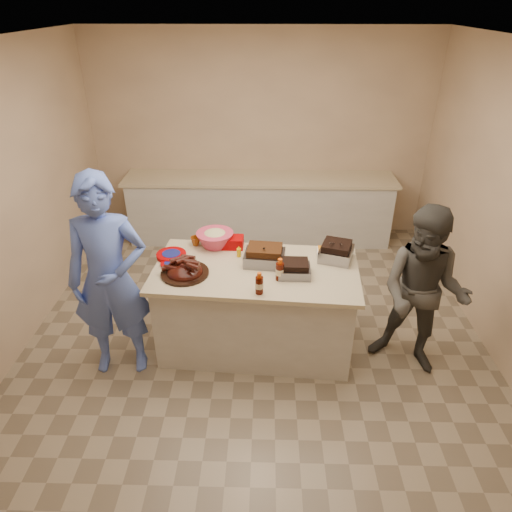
{
  "coord_description": "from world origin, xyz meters",
  "views": [
    {
      "loc": [
        0.09,
        -3.56,
        2.99
      ],
      "look_at": [
        0.0,
        -0.02,
        0.97
      ],
      "focal_mm": 32.0,
      "sensor_mm": 36.0,
      "label": 1
    }
  ],
  "objects_px": {
    "coleslaw_bowl": "(215,246)",
    "guest_blue": "(125,363)",
    "guest_gray": "(408,363)",
    "plastic_cup": "(196,245)",
    "mustard_bottle": "(239,256)",
    "rib_platter": "(185,274)",
    "island": "(256,343)",
    "bbq_bottle_a": "(259,293)",
    "bbq_bottle_b": "(279,280)",
    "roasting_pan": "(336,259)"
  },
  "relations": [
    {
      "from": "roasting_pan",
      "to": "guest_blue",
      "type": "bearing_deg",
      "value": -147.45
    },
    {
      "from": "island",
      "to": "guest_gray",
      "type": "height_order",
      "value": "island"
    },
    {
      "from": "guest_blue",
      "to": "guest_gray",
      "type": "height_order",
      "value": "guest_gray"
    },
    {
      "from": "bbq_bottle_b",
      "to": "guest_blue",
      "type": "bearing_deg",
      "value": -174.77
    },
    {
      "from": "rib_platter",
      "to": "bbq_bottle_b",
      "type": "relative_size",
      "value": 2.08
    },
    {
      "from": "plastic_cup",
      "to": "coleslaw_bowl",
      "type": "bearing_deg",
      "value": -4.3
    },
    {
      "from": "rib_platter",
      "to": "mustard_bottle",
      "type": "bearing_deg",
      "value": 35.3
    },
    {
      "from": "coleslaw_bowl",
      "to": "plastic_cup",
      "type": "relative_size",
      "value": 3.77
    },
    {
      "from": "roasting_pan",
      "to": "guest_blue",
      "type": "xyz_separation_m",
      "value": [
        -1.95,
        -0.5,
        -0.87
      ]
    },
    {
      "from": "island",
      "to": "mustard_bottle",
      "type": "height_order",
      "value": "mustard_bottle"
    },
    {
      "from": "roasting_pan",
      "to": "coleslaw_bowl",
      "type": "xyz_separation_m",
      "value": [
        -1.14,
        0.23,
        0.0
      ]
    },
    {
      "from": "rib_platter",
      "to": "roasting_pan",
      "type": "distance_m",
      "value": 1.39
    },
    {
      "from": "rib_platter",
      "to": "coleslaw_bowl",
      "type": "relative_size",
      "value": 1.18
    },
    {
      "from": "coleslaw_bowl",
      "to": "rib_platter",
      "type": "bearing_deg",
      "value": -112.19
    },
    {
      "from": "roasting_pan",
      "to": "coleslaw_bowl",
      "type": "bearing_deg",
      "value": -173.01
    },
    {
      "from": "coleslaw_bowl",
      "to": "roasting_pan",
      "type": "bearing_deg",
      "value": -11.3
    },
    {
      "from": "island",
      "to": "guest_blue",
      "type": "height_order",
      "value": "island"
    },
    {
      "from": "roasting_pan",
      "to": "bbq_bottle_b",
      "type": "xyz_separation_m",
      "value": [
        -0.53,
        -0.37,
        0.0
      ]
    },
    {
      "from": "bbq_bottle_b",
      "to": "plastic_cup",
      "type": "relative_size",
      "value": 2.14
    },
    {
      "from": "bbq_bottle_b",
      "to": "guest_gray",
      "type": "bearing_deg",
      "value": -2.9
    },
    {
      "from": "island",
      "to": "coleslaw_bowl",
      "type": "distance_m",
      "value": 1.04
    },
    {
      "from": "guest_blue",
      "to": "bbq_bottle_a",
      "type": "bearing_deg",
      "value": -10.22
    },
    {
      "from": "plastic_cup",
      "to": "mustard_bottle",
      "type": "bearing_deg",
      "value": -26.43
    },
    {
      "from": "rib_platter",
      "to": "plastic_cup",
      "type": "distance_m",
      "value": 0.54
    },
    {
      "from": "coleslaw_bowl",
      "to": "guest_gray",
      "type": "bearing_deg",
      "value": -19.65
    },
    {
      "from": "roasting_pan",
      "to": "mustard_bottle",
      "type": "relative_size",
      "value": 2.58
    },
    {
      "from": "bbq_bottle_b",
      "to": "guest_blue",
      "type": "distance_m",
      "value": 1.67
    },
    {
      "from": "island",
      "to": "bbq_bottle_b",
      "type": "relative_size",
      "value": 8.96
    },
    {
      "from": "bbq_bottle_a",
      "to": "guest_blue",
      "type": "bearing_deg",
      "value": 176.43
    },
    {
      "from": "roasting_pan",
      "to": "plastic_cup",
      "type": "bearing_deg",
      "value": -172.01
    },
    {
      "from": "rib_platter",
      "to": "guest_blue",
      "type": "height_order",
      "value": "rib_platter"
    },
    {
      "from": "island",
      "to": "guest_blue",
      "type": "relative_size",
      "value": 0.99
    },
    {
      "from": "bbq_bottle_b",
      "to": "guest_gray",
      "type": "distance_m",
      "value": 1.5
    },
    {
      "from": "bbq_bottle_a",
      "to": "guest_gray",
      "type": "bearing_deg",
      "value": 6.0
    },
    {
      "from": "coleslaw_bowl",
      "to": "bbq_bottle_a",
      "type": "relative_size",
      "value": 1.87
    },
    {
      "from": "rib_platter",
      "to": "coleslaw_bowl",
      "type": "bearing_deg",
      "value": 67.81
    },
    {
      "from": "coleslaw_bowl",
      "to": "guest_gray",
      "type": "distance_m",
      "value": 2.13
    },
    {
      "from": "coleslaw_bowl",
      "to": "bbq_bottle_a",
      "type": "distance_m",
      "value": 0.92
    },
    {
      "from": "rib_platter",
      "to": "guest_blue",
      "type": "distance_m",
      "value": 1.07
    },
    {
      "from": "plastic_cup",
      "to": "guest_gray",
      "type": "bearing_deg",
      "value": -18.27
    },
    {
      "from": "guest_gray",
      "to": "guest_blue",
      "type": "bearing_deg",
      "value": -150.91
    },
    {
      "from": "rib_platter",
      "to": "roasting_pan",
      "type": "height_order",
      "value": "rib_platter"
    },
    {
      "from": "coleslaw_bowl",
      "to": "mustard_bottle",
      "type": "xyz_separation_m",
      "value": [
        0.24,
        -0.2,
        0.0
      ]
    },
    {
      "from": "rib_platter",
      "to": "guest_gray",
      "type": "relative_size",
      "value": 0.27
    },
    {
      "from": "rib_platter",
      "to": "guest_blue",
      "type": "bearing_deg",
      "value": -161.52
    },
    {
      "from": "rib_platter",
      "to": "mustard_bottle",
      "type": "height_order",
      "value": "rib_platter"
    },
    {
      "from": "mustard_bottle",
      "to": "guest_gray",
      "type": "xyz_separation_m",
      "value": [
        1.59,
        -0.45,
        -0.87
      ]
    },
    {
      "from": "coleslaw_bowl",
      "to": "guest_blue",
      "type": "bearing_deg",
      "value": -138.24
    },
    {
      "from": "island",
      "to": "roasting_pan",
      "type": "bearing_deg",
      "value": 18.57
    },
    {
      "from": "island",
      "to": "rib_platter",
      "type": "relative_size",
      "value": 4.32
    }
  ]
}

